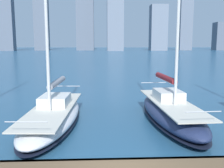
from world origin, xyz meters
The scene contains 3 objects.
city_skyline centered at (12.85, -160.19, 20.50)m, with size 171.78×22.13×53.17m.
sailboat_maroon centered at (-3.32, -7.07, 0.70)m, with size 2.71×8.75×11.55m.
sailboat_grey centered at (3.07, -7.00, 0.58)m, with size 2.97×9.27×10.22m.
Camera 1 is at (0.55, 6.77, 4.34)m, focal length 42.00 mm.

